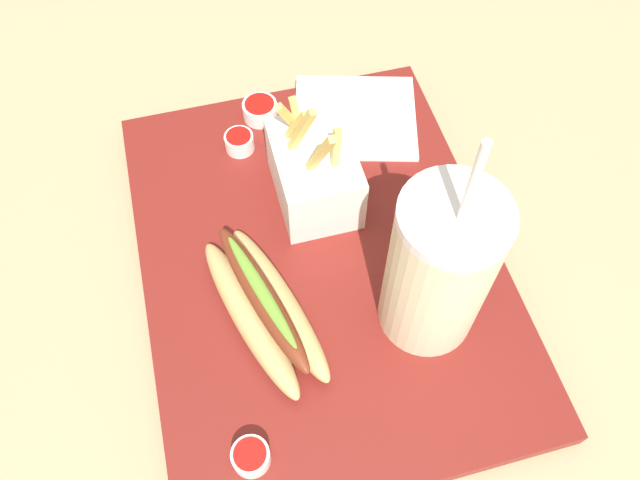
# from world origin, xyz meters

# --- Properties ---
(ground_plane) EXTENTS (2.40, 2.40, 0.02)m
(ground_plane) POSITION_xyz_m (0.00, 0.00, -0.01)
(ground_plane) COLOR tan
(food_tray) EXTENTS (0.46, 0.35, 0.02)m
(food_tray) POSITION_xyz_m (0.00, 0.00, 0.01)
(food_tray) COLOR maroon
(food_tray) RESTS_ON ground_plane
(soda_cup) EXTENTS (0.09, 0.09, 0.25)m
(soda_cup) POSITION_xyz_m (0.09, 0.08, 0.11)
(soda_cup) COLOR beige
(soda_cup) RESTS_ON food_tray
(fries_basket) EXTENTS (0.11, 0.08, 0.15)m
(fries_basket) POSITION_xyz_m (-0.07, 0.01, 0.06)
(fries_basket) COLOR white
(fries_basket) RESTS_ON food_tray
(hot_dog_1) EXTENTS (0.19, 0.11, 0.06)m
(hot_dog_1) POSITION_xyz_m (0.05, -0.07, 0.04)
(hot_dog_1) COLOR tan
(hot_dog_1) RESTS_ON food_tray
(ketchup_cup_1) EXTENTS (0.03, 0.03, 0.02)m
(ketchup_cup_1) POSITION_xyz_m (-0.16, -0.05, 0.03)
(ketchup_cup_1) COLOR white
(ketchup_cup_1) RESTS_ON food_tray
(ketchup_cup_2) EXTENTS (0.04, 0.04, 0.02)m
(ketchup_cup_2) POSITION_xyz_m (-0.20, -0.02, 0.03)
(ketchup_cup_2) COLOR white
(ketchup_cup_2) RESTS_ON food_tray
(ketchup_cup_3) EXTENTS (0.03, 0.03, 0.02)m
(ketchup_cup_3) POSITION_xyz_m (0.18, -0.11, 0.03)
(ketchup_cup_3) COLOR white
(ketchup_cup_3) RESTS_ON food_tray
(napkin_stack) EXTENTS (0.16, 0.17, 0.00)m
(napkin_stack) POSITION_xyz_m (-0.17, 0.09, 0.02)
(napkin_stack) COLOR white
(napkin_stack) RESTS_ON food_tray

